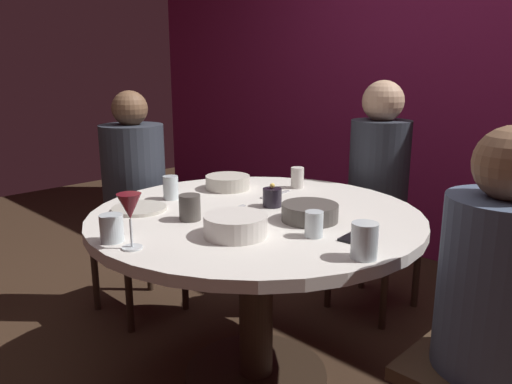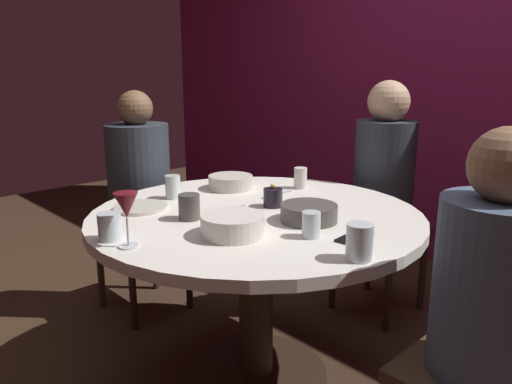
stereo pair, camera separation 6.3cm
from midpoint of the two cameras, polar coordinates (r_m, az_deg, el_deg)
name	(u,v)px [view 2 (the right image)]	position (r m, az deg, el deg)	size (l,w,h in m)	color
ground_plane	(256,377)	(2.25, 0.86, -20.58)	(8.00, 8.00, 0.00)	#382619
back_wall	(474,65)	(3.41, 24.40, 13.25)	(6.00, 0.10, 2.60)	maroon
dining_table	(256,250)	(1.98, 0.92, -6.70)	(1.29, 1.29, 0.73)	silver
seated_diner_left	(139,179)	(2.61, -12.68, 1.45)	(0.40, 0.40, 1.17)	#3F2D1E
seated_diner_back	(384,174)	(2.62, 15.25, 2.00)	(0.40, 0.40, 1.22)	#3F2D1E
seated_diner_right	(492,291)	(1.47, 26.78, -10.22)	(0.40, 0.40, 1.14)	#3F2D1E
candle_holder	(273,197)	(1.99, 2.88, -0.64)	(0.08, 0.08, 0.10)	black
wine_glass	(126,208)	(1.56, -13.65, -1.78)	(0.08, 0.08, 0.18)	silver
dinner_plate	(140,207)	(2.01, -12.35, -1.75)	(0.21, 0.21, 0.01)	beige
cell_phone	(355,238)	(1.66, 12.41, -5.18)	(0.07, 0.14, 0.01)	black
bowl_serving_large	(231,182)	(2.29, -2.17, 1.15)	(0.20, 0.20, 0.06)	beige
bowl_salad_center	(233,225)	(1.65, -1.63, -3.86)	(0.21, 0.21, 0.07)	silver
bowl_small_white	(309,213)	(1.82, 7.13, -2.41)	(0.21, 0.21, 0.06)	#4C4742
cup_near_candle	(110,227)	(1.66, -15.53, -3.89)	(0.08, 0.08, 0.09)	silver
cup_by_left_diner	(300,178)	(2.31, 5.94, 1.62)	(0.06, 0.06, 0.10)	silver
cup_by_right_diner	(311,225)	(1.64, 7.49, -3.77)	(0.06, 0.06, 0.09)	silver
cup_center_front	(173,187)	(2.14, -8.76, 0.58)	(0.07, 0.07, 0.10)	silver
cup_far_edge	(189,207)	(1.83, -6.76, -1.72)	(0.08, 0.08, 0.10)	#4C4742
cup_beside_wine	(359,242)	(1.48, 13.09, -5.65)	(0.08, 0.08, 0.11)	silver
fork_near_plate	(277,194)	(2.18, 3.31, -0.29)	(0.02, 0.18, 0.01)	#B7B7BC
knife_near_plate	(231,210)	(1.94, -1.99, -2.12)	(0.02, 0.18, 0.01)	#B7B7BC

